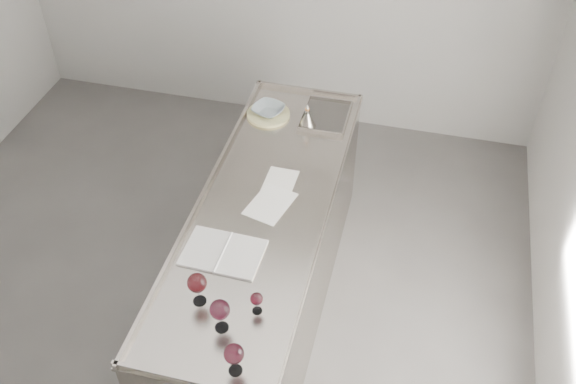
% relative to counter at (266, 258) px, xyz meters
% --- Properties ---
extents(room_shell, '(4.54, 5.04, 2.84)m').
position_rel_counter_xyz_m(room_shell, '(-0.50, -0.30, 0.93)').
color(room_shell, '#4E4B49').
rests_on(room_shell, ground).
extents(counter, '(0.77, 2.42, 0.97)m').
position_rel_counter_xyz_m(counter, '(0.00, 0.00, 0.00)').
color(counter, gray).
rests_on(counter, ground).
extents(wine_glass_left, '(0.10, 0.10, 0.19)m').
position_rel_counter_xyz_m(wine_glass_left, '(-0.12, -0.75, 0.60)').
color(wine_glass_left, white).
rests_on(wine_glass_left, counter).
extents(wine_glass_middle, '(0.10, 0.10, 0.19)m').
position_rel_counter_xyz_m(wine_glass_middle, '(0.03, -0.87, 0.60)').
color(wine_glass_middle, white).
rests_on(wine_glass_middle, counter).
extents(wine_glass_right, '(0.09, 0.09, 0.18)m').
position_rel_counter_xyz_m(wine_glass_right, '(0.17, -1.08, 0.60)').
color(wine_glass_right, white).
rests_on(wine_glass_right, counter).
extents(wine_glass_small, '(0.06, 0.06, 0.13)m').
position_rel_counter_xyz_m(wine_glass_small, '(0.17, -0.74, 0.56)').
color(wine_glass_small, white).
rests_on(wine_glass_small, counter).
extents(notebook, '(0.43, 0.31, 0.02)m').
position_rel_counter_xyz_m(notebook, '(-0.11, -0.42, 0.47)').
color(notebook, white).
rests_on(notebook, counter).
extents(loose_paper_top, '(0.19, 0.26, 0.00)m').
position_rel_counter_xyz_m(loose_paper_top, '(0.04, 0.20, 0.47)').
color(loose_paper_top, white).
rests_on(loose_paper_top, counter).
extents(loose_paper_under, '(0.28, 0.35, 0.00)m').
position_rel_counter_xyz_m(loose_paper_under, '(0.04, 0.01, 0.47)').
color(loose_paper_under, white).
rests_on(loose_paper_under, counter).
extents(trivet, '(0.33, 0.33, 0.02)m').
position_rel_counter_xyz_m(trivet, '(-0.20, 0.85, 0.48)').
color(trivet, '#C9C282').
rests_on(trivet, counter).
extents(ceramic_bowl, '(0.26, 0.26, 0.05)m').
position_rel_counter_xyz_m(ceramic_bowl, '(-0.20, 0.85, 0.51)').
color(ceramic_bowl, '#88979E').
rests_on(ceramic_bowl, trivet).
extents(wine_funnel, '(0.12, 0.12, 0.18)m').
position_rel_counter_xyz_m(wine_funnel, '(0.08, 0.79, 0.52)').
color(wine_funnel, '#9C968B').
rests_on(wine_funnel, counter).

